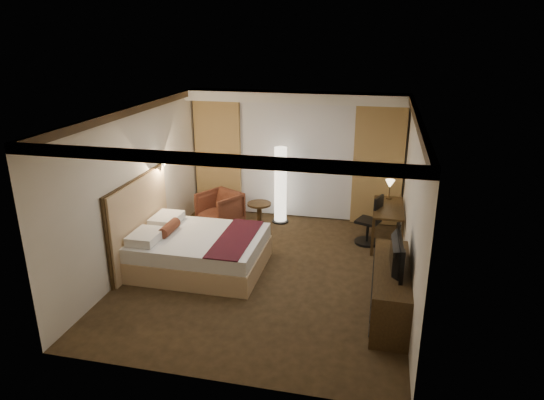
% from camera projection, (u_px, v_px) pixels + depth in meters
% --- Properties ---
extents(floor, '(4.50, 5.50, 0.01)m').
position_uv_depth(floor, '(267.00, 272.00, 8.17)').
color(floor, black).
rests_on(floor, ground).
extents(ceiling, '(4.50, 5.50, 0.01)m').
position_uv_depth(ceiling, '(266.00, 111.00, 7.27)').
color(ceiling, white).
rests_on(ceiling, back_wall).
extents(back_wall, '(4.50, 0.02, 2.70)m').
position_uv_depth(back_wall, '(297.00, 155.00, 10.25)').
color(back_wall, beige).
rests_on(back_wall, floor).
extents(left_wall, '(0.02, 5.50, 2.70)m').
position_uv_depth(left_wall, '(137.00, 187.00, 8.19)').
color(left_wall, beige).
rests_on(left_wall, floor).
extents(right_wall, '(0.02, 5.50, 2.70)m').
position_uv_depth(right_wall, '(412.00, 207.00, 7.25)').
color(right_wall, beige).
rests_on(right_wall, floor).
extents(crown_molding, '(4.50, 5.50, 0.12)m').
position_uv_depth(crown_molding, '(266.00, 115.00, 7.29)').
color(crown_molding, black).
rests_on(crown_molding, ceiling).
extents(soffit, '(4.50, 0.50, 0.20)m').
position_uv_depth(soffit, '(295.00, 97.00, 9.61)').
color(soffit, white).
rests_on(soffit, ceiling).
extents(curtain_sheer, '(2.48, 0.04, 2.45)m').
position_uv_depth(curtain_sheer, '(296.00, 161.00, 10.21)').
color(curtain_sheer, silver).
rests_on(curtain_sheer, back_wall).
extents(curtain_left_drape, '(1.00, 0.14, 2.45)m').
position_uv_depth(curtain_left_drape, '(218.00, 157.00, 10.51)').
color(curtain_left_drape, tan).
rests_on(curtain_left_drape, back_wall).
extents(curtain_right_drape, '(1.00, 0.14, 2.45)m').
position_uv_depth(curtain_right_drape, '(378.00, 166.00, 9.80)').
color(curtain_right_drape, tan).
rests_on(curtain_right_drape, back_wall).
extents(wall_sconce, '(0.24, 0.24, 0.24)m').
position_uv_depth(wall_sconce, '(163.00, 161.00, 8.73)').
color(wall_sconce, white).
rests_on(wall_sconce, left_wall).
extents(bed, '(2.11, 1.65, 0.62)m').
position_uv_depth(bed, '(200.00, 251.00, 8.20)').
color(bed, white).
rests_on(bed, floor).
extents(headboard, '(0.12, 1.95, 1.50)m').
position_uv_depth(headboard, '(140.00, 222.00, 8.28)').
color(headboard, tan).
rests_on(headboard, floor).
extents(armchair, '(1.00, 0.98, 0.77)m').
position_uv_depth(armchair, '(220.00, 207.00, 10.04)').
color(armchair, '#542A19').
rests_on(armchair, floor).
extents(side_table, '(0.49, 0.49, 0.54)m').
position_uv_depth(side_table, '(259.00, 215.00, 9.92)').
color(side_table, black).
rests_on(side_table, floor).
extents(floor_lamp, '(0.34, 0.34, 1.63)m').
position_uv_depth(floor_lamp, '(280.00, 185.00, 10.05)').
color(floor_lamp, white).
rests_on(floor_lamp, floor).
extents(desk, '(0.55, 1.26, 0.75)m').
position_uv_depth(desk, '(387.00, 225.00, 9.13)').
color(desk, black).
rests_on(desk, floor).
extents(desk_lamp, '(0.18, 0.18, 0.34)m').
position_uv_depth(desk_lamp, '(389.00, 190.00, 9.39)').
color(desk_lamp, '#FFD899').
rests_on(desk_lamp, desk).
extents(office_chair, '(0.61, 0.61, 0.98)m').
position_uv_depth(office_chair, '(368.00, 219.00, 9.12)').
color(office_chair, black).
rests_on(office_chair, floor).
extents(dresser, '(0.50, 1.89, 0.73)m').
position_uv_depth(dresser, '(390.00, 290.00, 6.88)').
color(dresser, black).
rests_on(dresser, floor).
extents(television, '(0.64, 1.07, 0.14)m').
position_uv_depth(television, '(392.00, 247.00, 6.66)').
color(television, black).
rests_on(television, dresser).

